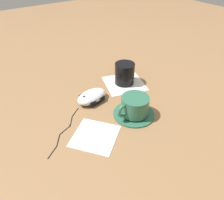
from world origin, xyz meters
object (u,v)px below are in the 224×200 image
drinking_glass (125,73)px  computer_mouse (92,96)px  saucer (134,113)px  coffee_cup (135,105)px

drinking_glass → computer_mouse: bearing=-80.3°
computer_mouse → drinking_glass: bearing=99.7°
saucer → drinking_glass: (-0.17, 0.09, 0.04)m
saucer → drinking_glass: bearing=150.9°
computer_mouse → drinking_glass: (-0.03, 0.16, 0.02)m
saucer → computer_mouse: computer_mouse is taller
computer_mouse → coffee_cup: bearing=25.7°
computer_mouse → drinking_glass: size_ratio=1.52×
drinking_glass → saucer: bearing=-29.1°
saucer → coffee_cup: 0.03m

